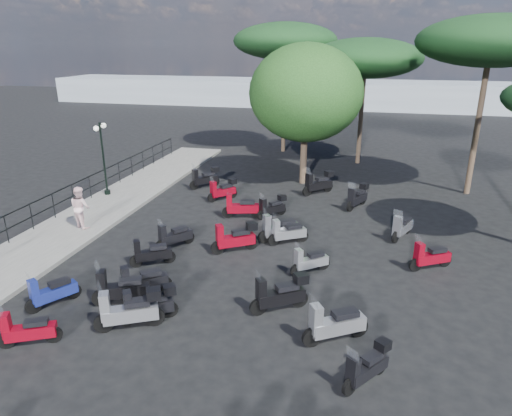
% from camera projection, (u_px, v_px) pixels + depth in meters
% --- Properties ---
extents(ground, '(120.00, 120.00, 0.00)m').
position_uv_depth(ground, '(196.00, 280.00, 14.83)').
color(ground, black).
rests_on(ground, ground).
extents(sidewalk, '(3.00, 30.00, 0.15)m').
position_uv_depth(sidewalk, '(75.00, 226.00, 19.01)').
color(sidewalk, '#61605D').
rests_on(sidewalk, ground).
extents(railing, '(0.04, 26.04, 1.10)m').
position_uv_depth(railing, '(42.00, 206.00, 18.84)').
color(railing, black).
rests_on(railing, sidewalk).
extents(lamp_post_2, '(0.35, 1.05, 3.58)m').
position_uv_depth(lamp_post_2, '(103.00, 154.00, 22.09)').
color(lamp_post_2, black).
rests_on(lamp_post_2, sidewalk).
extents(pedestrian_far, '(1.03, 0.93, 1.72)m').
position_uv_depth(pedestrian_far, '(80.00, 207.00, 18.42)').
color(pedestrian_far, silver).
rests_on(pedestrian_far, sidewalk).
extents(scooter_1, '(1.44, 0.85, 1.24)m').
position_uv_depth(scooter_1, '(27.00, 331.00, 11.48)').
color(scooter_1, black).
rests_on(scooter_1, ground).
extents(scooter_2, '(0.97, 1.43, 1.29)m').
position_uv_depth(scooter_2, '(52.00, 292.00, 13.21)').
color(scooter_2, black).
rests_on(scooter_2, ground).
extents(scooter_3, '(1.39, 0.94, 1.26)m').
position_uv_depth(scooter_3, '(151.00, 254.00, 15.67)').
color(scooter_3, black).
rests_on(scooter_3, ground).
extents(scooter_4, '(1.07, 1.35, 1.29)m').
position_uv_depth(scooter_4, '(174.00, 237.00, 17.03)').
color(scooter_4, black).
rests_on(scooter_4, ground).
extents(scooter_5, '(1.31, 1.39, 1.39)m').
position_uv_depth(scooter_5, '(205.00, 178.00, 24.13)').
color(scooter_5, black).
rests_on(scooter_5, ground).
extents(scooter_7, '(1.71, 1.07, 1.48)m').
position_uv_depth(scooter_7, '(129.00, 311.00, 12.12)').
color(scooter_7, black).
rests_on(scooter_7, ground).
extents(scooter_8, '(1.72, 0.90, 1.44)m').
position_uv_depth(scooter_8, '(121.00, 289.00, 13.28)').
color(scooter_8, black).
rests_on(scooter_8, ground).
extents(scooter_9, '(1.40, 1.15, 1.36)m').
position_uv_depth(scooter_9, '(143.00, 282.00, 13.75)').
color(scooter_9, black).
rests_on(scooter_9, ground).
extents(scooter_10, '(1.74, 0.73, 1.41)m').
position_uv_depth(scooter_10, '(241.00, 207.00, 19.95)').
color(scooter_10, black).
rests_on(scooter_10, ground).
extents(scooter_11, '(1.21, 1.32, 1.30)m').
position_uv_depth(scooter_11, '(223.00, 190.00, 22.25)').
color(scooter_11, black).
rests_on(scooter_11, ground).
extents(scooter_13, '(1.43, 1.09, 1.32)m').
position_uv_depth(scooter_13, '(149.00, 305.00, 12.47)').
color(scooter_13, black).
rests_on(scooter_13, ground).
extents(scooter_14, '(1.44, 0.97, 1.30)m').
position_uv_depth(scooter_14, '(288.00, 233.00, 17.37)').
color(scooter_14, black).
rests_on(scooter_14, ground).
extents(scooter_15, '(1.59, 1.15, 1.43)m').
position_uv_depth(scooter_15, '(235.00, 238.00, 16.67)').
color(scooter_15, black).
rests_on(scooter_15, ground).
extents(scooter_16, '(1.13, 1.23, 1.22)m').
position_uv_depth(scooter_16, '(272.00, 207.00, 20.03)').
color(scooter_16, black).
rests_on(scooter_16, ground).
extents(scooter_19, '(1.57, 1.14, 1.42)m').
position_uv_depth(scooter_19, '(280.00, 294.00, 12.94)').
color(scooter_19, black).
rests_on(scooter_19, ground).
extents(scooter_20, '(1.22, 1.04, 1.20)m').
position_uv_depth(scooter_20, '(310.00, 262.00, 15.15)').
color(scooter_20, black).
rests_on(scooter_20, ground).
extents(scooter_21, '(1.59, 1.12, 1.45)m').
position_uv_depth(scooter_21, '(279.00, 229.00, 17.58)').
color(scooter_21, black).
rests_on(scooter_21, ground).
extents(scooter_22, '(1.45, 1.43, 1.48)m').
position_uv_depth(scooter_22, '(318.00, 183.00, 23.12)').
color(scooter_22, black).
rests_on(scooter_22, ground).
extents(scooter_24, '(1.03, 1.28, 1.20)m').
position_uv_depth(scooter_24, '(367.00, 367.00, 10.17)').
color(scooter_24, black).
rests_on(scooter_24, ground).
extents(scooter_25, '(1.63, 1.12, 1.48)m').
position_uv_depth(scooter_25, '(334.00, 324.00, 11.60)').
color(scooter_25, black).
rests_on(scooter_25, ground).
extents(scooter_26, '(1.46, 0.95, 1.30)m').
position_uv_depth(scooter_26, '(430.00, 257.00, 15.40)').
color(scooter_26, black).
rests_on(scooter_26, ground).
extents(scooter_27, '(0.91, 1.57, 1.35)m').
position_uv_depth(scooter_27, '(402.00, 227.00, 17.84)').
color(scooter_27, black).
rests_on(scooter_27, ground).
extents(scooter_28, '(0.96, 1.61, 1.38)m').
position_uv_depth(scooter_28, '(357.00, 197.00, 21.18)').
color(scooter_28, black).
rests_on(scooter_28, ground).
extents(broadleaf_tree, '(5.91, 5.91, 7.35)m').
position_uv_depth(broadleaf_tree, '(306.00, 93.00, 23.52)').
color(broadleaf_tree, '#38281E').
rests_on(broadleaf_tree, ground).
extents(pine_0, '(6.75, 6.75, 7.60)m').
position_uv_depth(pine_0, '(365.00, 58.00, 27.17)').
color(pine_0, '#38281E').
rests_on(pine_0, ground).
extents(pine_1, '(6.78, 6.78, 8.54)m').
position_uv_depth(pine_1, '(491.00, 41.00, 20.91)').
color(pine_1, '#38281E').
rests_on(pine_1, ground).
extents(pine_2, '(6.87, 6.87, 8.60)m').
position_uv_depth(pine_2, '(285.00, 41.00, 30.05)').
color(pine_2, '#38281E').
rests_on(pine_2, ground).
extents(distant_hills, '(70.00, 8.00, 3.00)m').
position_uv_depth(distant_hills, '(329.00, 94.00, 55.40)').
color(distant_hills, gray).
rests_on(distant_hills, ground).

